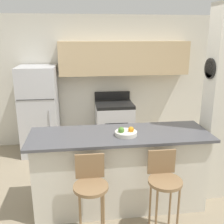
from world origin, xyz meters
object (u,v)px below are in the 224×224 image
at_px(refrigerator, 40,111).
at_px(trash_bin, 71,146).
at_px(fruit_bowl, 126,133).
at_px(stove_range, 114,125).
at_px(bar_stool_right, 164,181).
at_px(bar_stool_left, 91,187).

distance_m(refrigerator, trash_bin, 0.88).
bearing_deg(fruit_bowl, stove_range, 86.33).
relative_size(stove_range, trash_bin, 2.82).
distance_m(stove_range, trash_bin, 0.95).
bearing_deg(fruit_bowl, bar_stool_right, -55.28).
height_order(stove_range, fruit_bowl, fruit_bowl).
xyz_separation_m(bar_stool_right, trash_bin, (-1.07, 2.14, -0.45)).
bearing_deg(stove_range, refrigerator, -178.07).
relative_size(bar_stool_right, fruit_bowl, 3.60).
relative_size(stove_range, bar_stool_left, 1.12).
height_order(bar_stool_left, fruit_bowl, fruit_bowl).
height_order(refrigerator, bar_stool_right, refrigerator).
relative_size(stove_range, fruit_bowl, 4.02).
height_order(bar_stool_right, fruit_bowl, fruit_bowl).
bearing_deg(bar_stool_right, trash_bin, 116.58).
relative_size(stove_range, bar_stool_right, 1.12).
bearing_deg(bar_stool_right, bar_stool_left, 180.00).
relative_size(refrigerator, stove_range, 1.53).
bearing_deg(trash_bin, fruit_bowl, -66.09).
bearing_deg(stove_range, bar_stool_left, -103.49).
relative_size(bar_stool_left, fruit_bowl, 3.60).
distance_m(bar_stool_left, bar_stool_right, 0.80).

